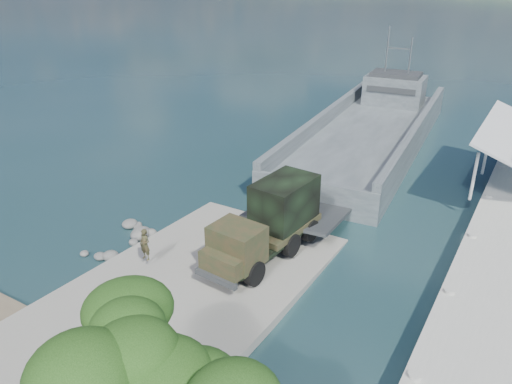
# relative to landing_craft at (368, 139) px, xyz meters

# --- Properties ---
(ground) EXTENTS (1400.00, 1400.00, 0.00)m
(ground) POSITION_rel_landing_craft_xyz_m (-0.33, -24.51, -0.83)
(ground) COLOR #1B3F43
(ground) RESTS_ON ground
(boat_ramp) EXTENTS (10.00, 18.00, 0.50)m
(boat_ramp) POSITION_rel_landing_craft_xyz_m (-0.33, -25.51, -0.58)
(boat_ramp) COLOR gray
(boat_ramp) RESTS_ON ground
(shoreline_rocks) EXTENTS (3.20, 5.60, 0.90)m
(shoreline_rocks) POSITION_rel_landing_craft_xyz_m (-6.53, -24.01, -0.83)
(shoreline_rocks) COLOR #535351
(shoreline_rocks) RESTS_ON ground
(landing_craft) EXTENTS (11.18, 34.66, 10.14)m
(landing_craft) POSITION_rel_landing_craft_xyz_m (0.00, 0.00, 0.00)
(landing_craft) COLOR #41474D
(landing_craft) RESTS_ON ground
(military_truck) EXTENTS (3.31, 8.41, 3.81)m
(military_truck) POSITION_rel_landing_craft_xyz_m (1.65, -20.67, 1.57)
(military_truck) COLOR black
(military_truck) RESTS_ON boat_ramp
(soldier) EXTENTS (0.67, 0.47, 1.74)m
(soldier) POSITION_rel_landing_craft_xyz_m (-3.21, -25.12, 0.54)
(soldier) COLOR #23331C
(soldier) RESTS_ON boat_ramp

